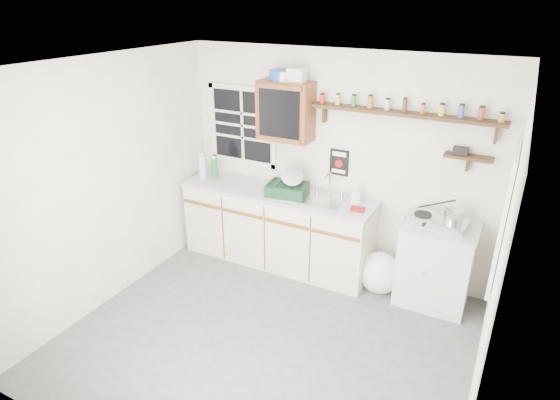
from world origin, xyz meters
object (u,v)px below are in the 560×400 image
at_px(dish_rack, 289,186).
at_px(upper_cabinet, 286,111).
at_px(spice_shelf, 405,113).
at_px(hotplate, 437,221).
at_px(right_cabinet, 435,263).
at_px(main_cabinet, 277,227).

bearing_deg(dish_rack, upper_cabinet, 117.22).
relative_size(spice_shelf, hotplate, 3.15).
bearing_deg(spice_shelf, upper_cabinet, -176.90).
xyz_separation_m(right_cabinet, hotplate, (-0.04, -0.02, 0.49)).
bearing_deg(spice_shelf, main_cabinet, -170.80).
bearing_deg(dish_rack, right_cabinet, -7.46).
bearing_deg(upper_cabinet, dish_rack, -53.12).
bearing_deg(right_cabinet, spice_shelf, 160.16).
distance_m(main_cabinet, hotplate, 1.86).
xyz_separation_m(upper_cabinet, hotplate, (1.76, -0.14, -0.88)).
bearing_deg(main_cabinet, upper_cabinet, 76.32).
distance_m(main_cabinet, right_cabinet, 1.84).
bearing_deg(spice_shelf, dish_rack, -167.60).
height_order(upper_cabinet, dish_rack, upper_cabinet).
bearing_deg(right_cabinet, main_cabinet, -179.21).
bearing_deg(upper_cabinet, spice_shelf, 3.10).
xyz_separation_m(upper_cabinet, dish_rack, (0.14, -0.18, -0.80)).
relative_size(upper_cabinet, dish_rack, 1.33).
bearing_deg(spice_shelf, right_cabinet, -19.84).
xyz_separation_m(main_cabinet, right_cabinet, (1.83, 0.03, -0.01)).
distance_m(main_cabinet, spice_shelf, 1.98).
height_order(main_cabinet, hotplate, hotplate).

